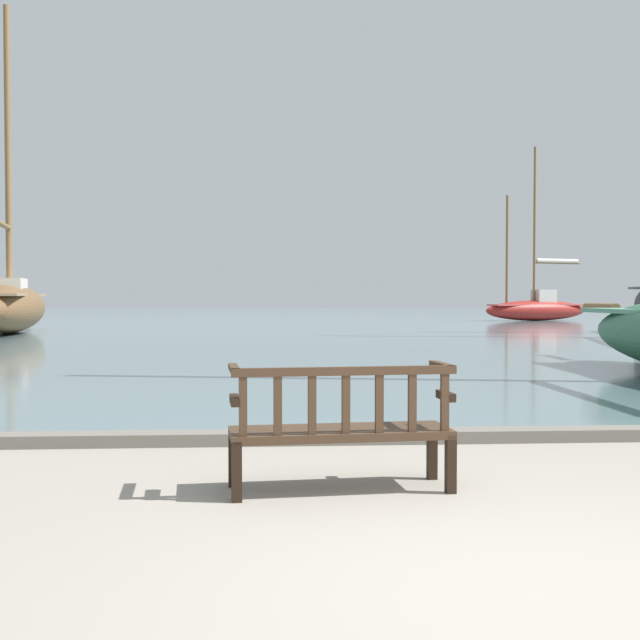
{
  "coord_description": "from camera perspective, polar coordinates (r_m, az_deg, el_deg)",
  "views": [
    {
      "loc": [
        -1.24,
        -3.79,
        1.42
      ],
      "look_at": [
        -0.36,
        10.0,
        1.0
      ],
      "focal_mm": 45.0,
      "sensor_mm": 36.0,
      "label": 1
    }
  ],
  "objects": [
    {
      "name": "park_bench",
      "position": [
        5.85,
        1.51,
        -7.59
      ],
      "size": [
        1.64,
        0.67,
        0.92
      ],
      "color": "black",
      "rests_on": "ground"
    },
    {
      "name": "sailboat_far_starboard",
      "position": [
        31.13,
        -21.27,
        1.01
      ],
      "size": [
        3.83,
        9.88,
        11.85
      ],
      "color": "brown",
      "rests_on": "harbor_water"
    },
    {
      "name": "ground_plane",
      "position": [
        4.24,
        14.29,
        -17.87
      ],
      "size": [
        160.0,
        160.0,
        0.0
      ],
      "primitive_type": "plane",
      "color": "gray"
    },
    {
      "name": "quay_edge_kerb",
      "position": [
        7.86,
        5.54,
        -8.22
      ],
      "size": [
        40.0,
        0.3,
        0.12
      ],
      "primitive_type": "cube",
      "color": "slate",
      "rests_on": "ground"
    },
    {
      "name": "sailboat_mid_starboard",
      "position": [
        44.76,
        15.16,
        0.91
      ],
      "size": [
        6.49,
        3.35,
        9.33
      ],
      "color": "maroon",
      "rests_on": "harbor_water"
    },
    {
      "name": "harbor_water",
      "position": [
        47.83,
        -2.15,
        0.08
      ],
      "size": [
        100.0,
        80.0,
        0.08
      ],
      "primitive_type": "cube",
      "color": "slate",
      "rests_on": "ground"
    }
  ]
}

